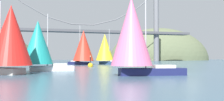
% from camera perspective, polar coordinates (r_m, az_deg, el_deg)
% --- Properties ---
extents(ground_plane, '(360.00, 360.00, 0.00)m').
position_cam_1_polar(ground_plane, '(32.76, 17.56, -5.09)').
color(ground_plane, '#426075').
extents(headland_right, '(72.07, 44.00, 44.97)m').
position_cam_1_polar(headland_right, '(180.16, 10.80, -2.16)').
color(headland_right, '#5B6647').
rests_on(headland_right, ground_plane).
extents(suspension_bridge, '(113.65, 6.00, 36.27)m').
position_cam_1_polar(suspension_bridge, '(124.70, -6.56, 4.99)').
color(suspension_bridge, slate).
rests_on(suspension_bridge, ground_plane).
extents(sailboat_scarlet_sail, '(7.78, 9.94, 11.06)m').
position_cam_1_polar(sailboat_scarlet_sail, '(70.18, -6.51, 0.93)').
color(sailboat_scarlet_sail, '#191E4C').
rests_on(sailboat_scarlet_sail, ground_plane).
extents(sailboat_pink_spinnaker, '(8.88, 5.12, 10.27)m').
position_cam_1_polar(sailboat_pink_spinnaker, '(28.86, 4.76, 3.75)').
color(sailboat_pink_spinnaker, '#191E4C').
rests_on(sailboat_pink_spinnaker, ground_plane).
extents(sailboat_red_spinnaker, '(9.34, 8.04, 9.09)m').
position_cam_1_polar(sailboat_red_spinnaker, '(33.18, -22.08, 2.69)').
color(sailboat_red_spinnaker, '#B7B2A8').
rests_on(sailboat_red_spinnaker, ground_plane).
extents(sailboat_teal_sail, '(7.81, 4.89, 8.63)m').
position_cam_1_polar(sailboat_teal_sail, '(39.25, -16.18, 1.45)').
color(sailboat_teal_sail, white).
rests_on(sailboat_teal_sail, ground_plane).
extents(sailboat_yellow_sail, '(8.22, 9.31, 10.26)m').
position_cam_1_polar(sailboat_yellow_sail, '(74.08, -1.55, 0.55)').
color(sailboat_yellow_sail, navy).
rests_on(sailboat_yellow_sail, ground_plane).
extents(channel_buoy, '(1.10, 1.10, 2.64)m').
position_cam_1_polar(channel_buoy, '(54.77, -4.90, -3.31)').
color(channel_buoy, gold).
rests_on(channel_buoy, ground_plane).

